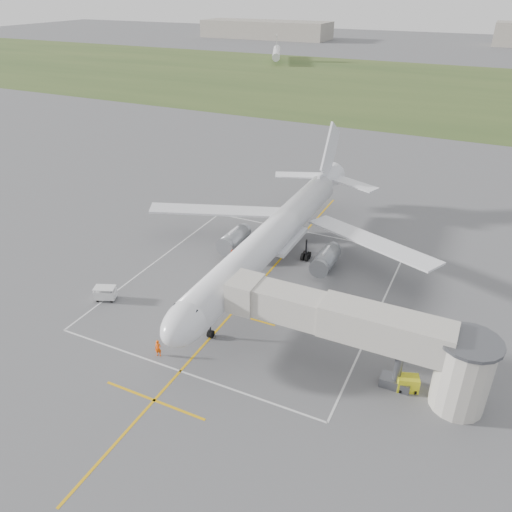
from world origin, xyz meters
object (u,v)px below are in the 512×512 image
at_px(gpu_unit, 408,383).
at_px(jet_bridge, 375,336).
at_px(baggage_cart, 105,293).
at_px(ramp_worker_wing, 233,257).
at_px(airliner, 274,236).
at_px(ramp_worker_nose, 158,348).

bearing_deg(gpu_unit, jet_bridge, 162.96).
distance_m(jet_bridge, baggage_cart, 29.87).
bearing_deg(baggage_cart, ramp_worker_wing, 34.21).
bearing_deg(ramp_worker_wing, gpu_unit, -175.25).
bearing_deg(airliner, ramp_worker_wing, -166.03).
height_order(airliner, baggage_cart, airliner).
bearing_deg(airliner, gpu_unit, -36.69).
xyz_separation_m(airliner, ramp_worker_wing, (-4.97, -1.24, -3.42)).
xyz_separation_m(airliner, gpu_unit, (19.00, -14.16, -3.72)).
height_order(jet_bridge, ramp_worker_nose, jet_bridge).
bearing_deg(baggage_cart, airliner, 24.36).
relative_size(gpu_unit, baggage_cart, 0.81).
bearing_deg(gpu_unit, airliner, 124.62).
relative_size(ramp_worker_nose, ramp_worker_wing, 0.88).
bearing_deg(ramp_worker_wing, jet_bridge, -179.09).
height_order(jet_bridge, ramp_worker_wing, jet_bridge).
relative_size(baggage_cart, ramp_worker_nose, 1.53).
bearing_deg(jet_bridge, ramp_worker_nose, -163.55).
xyz_separation_m(gpu_unit, ramp_worker_nose, (-22.03, -5.63, 0.18)).
height_order(airliner, gpu_unit, airliner).
xyz_separation_m(airliner, ramp_worker_nose, (-3.03, -19.79, -3.54)).
xyz_separation_m(jet_bridge, baggage_cart, (-29.61, -0.22, -3.93)).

